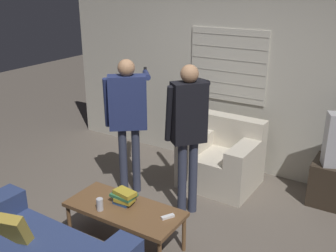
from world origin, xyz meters
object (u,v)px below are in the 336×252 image
(coffee_table, at_px, (125,211))
(person_right_standing, at_px, (188,123))
(armchair_beige, at_px, (222,159))
(person_left_standing, at_px, (128,110))
(soda_can, at_px, (100,204))
(spare_remote, at_px, (168,217))
(book_stack, at_px, (124,197))

(coffee_table, relative_size, person_right_standing, 0.69)
(armchair_beige, bearing_deg, coffee_table, 81.89)
(person_left_standing, xyz_separation_m, soda_can, (0.44, -1.06, -0.59))
(spare_remote, bearing_deg, coffee_table, -141.09)
(armchair_beige, height_order, person_left_standing, person_left_standing)
(person_right_standing, bearing_deg, book_stack, -158.97)
(coffee_table, height_order, spare_remote, spare_remote)
(person_left_standing, bearing_deg, armchair_beige, 3.80)
(book_stack, bearing_deg, armchair_beige, 78.32)
(armchair_beige, bearing_deg, person_right_standing, 87.35)
(person_left_standing, bearing_deg, person_right_standing, -40.50)
(coffee_table, relative_size, book_stack, 4.52)
(armchair_beige, height_order, coffee_table, armchair_beige)
(soda_can, bearing_deg, person_left_standing, 112.32)
(armchair_beige, height_order, spare_remote, armchair_beige)
(coffee_table, height_order, book_stack, book_stack)
(armchair_beige, xyz_separation_m, spare_remote, (0.17, -1.63, 0.10))
(person_right_standing, bearing_deg, spare_remote, -123.85)
(armchair_beige, distance_m, coffee_table, 1.72)
(spare_remote, bearing_deg, armchair_beige, 126.18)
(armchair_beige, distance_m, soda_can, 1.92)
(person_left_standing, relative_size, person_right_standing, 0.98)
(person_right_standing, height_order, soda_can, person_right_standing)
(person_left_standing, bearing_deg, soda_can, -105.12)
(armchair_beige, bearing_deg, book_stack, 80.01)
(person_left_standing, distance_m, person_right_standing, 0.84)
(coffee_table, height_order, person_right_standing, person_right_standing)
(book_stack, distance_m, spare_remote, 0.51)
(person_left_standing, xyz_separation_m, spare_remote, (1.07, -0.84, -0.64))
(coffee_table, bearing_deg, person_left_standing, 123.96)
(book_stack, height_order, spare_remote, book_stack)
(armchair_beige, xyz_separation_m, coffee_table, (-0.29, -1.69, 0.05))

